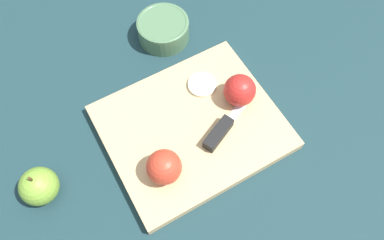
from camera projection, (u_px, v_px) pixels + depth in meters
ground_plane at (192, 130)px, 0.77m from camera, size 4.00×4.00×0.00m
cutting_board at (192, 127)px, 0.76m from camera, size 0.40×0.35×0.02m
apple_half_left at (164, 167)px, 0.68m from camera, size 0.07×0.07×0.07m
apple_half_right at (240, 90)px, 0.75m from camera, size 0.07×0.07×0.07m
knife at (220, 131)px, 0.73m from camera, size 0.13×0.11×0.02m
apple_slice at (202, 85)px, 0.79m from camera, size 0.06×0.06×0.01m
apple_whole at (39, 186)px, 0.68m from camera, size 0.07×0.07×0.08m
bowl at (163, 29)px, 0.86m from camera, size 0.12×0.12×0.05m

